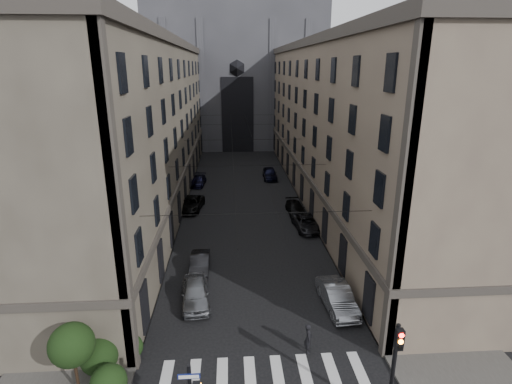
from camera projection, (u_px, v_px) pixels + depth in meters
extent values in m
cube|color=#383533|center=(160.00, 198.00, 50.23)|extent=(7.00, 80.00, 0.15)
cube|color=#383533|center=(324.00, 194.00, 51.56)|extent=(7.00, 80.00, 0.15)
cube|color=beige|center=(264.00, 377.00, 21.43)|extent=(11.00, 3.20, 0.01)
cube|color=#443E34|center=(129.00, 127.00, 47.34)|extent=(13.00, 60.00, 18.00)
cube|color=#38332D|center=(121.00, 43.00, 44.50)|extent=(13.60, 60.60, 0.90)
cube|color=#38332D|center=(133.00, 166.00, 48.79)|extent=(13.40, 60.30, 0.50)
cube|color=brown|center=(352.00, 125.00, 49.05)|extent=(13.00, 60.00, 18.00)
cube|color=#38332D|center=(358.00, 44.00, 46.20)|extent=(13.60, 60.60, 0.90)
cube|color=#38332D|center=(349.00, 163.00, 50.50)|extent=(13.40, 60.30, 0.50)
cube|color=#2D2D33|center=(236.00, 70.00, 83.47)|extent=(34.00, 22.00, 30.00)
cube|color=black|center=(238.00, 115.00, 75.38)|extent=(6.00, 0.30, 14.00)
cube|color=navy|center=(189.00, 376.00, 16.69)|extent=(0.95, 0.05, 0.24)
cylinder|color=black|center=(393.00, 373.00, 18.15)|extent=(0.20, 0.20, 5.20)
cube|color=black|center=(399.00, 339.00, 17.34)|extent=(0.34, 0.30, 1.00)
cylinder|color=#FF0C07|center=(402.00, 336.00, 17.09)|extent=(0.22, 0.05, 0.22)
cylinder|color=orange|center=(401.00, 342.00, 17.18)|extent=(0.22, 0.05, 0.22)
cylinder|color=black|center=(400.00, 348.00, 17.28)|extent=(0.22, 0.05, 0.22)
sphere|color=black|center=(109.00, 382.00, 19.67)|extent=(1.80, 1.80, 1.80)
sphere|color=black|center=(99.00, 356.00, 21.29)|extent=(2.00, 2.00, 2.00)
sphere|color=black|center=(130.00, 347.00, 22.42)|extent=(1.40, 1.40, 1.40)
cylinder|color=black|center=(76.00, 372.00, 19.95)|extent=(0.16, 0.16, 2.40)
sphere|color=black|center=(72.00, 345.00, 19.47)|extent=(2.20, 2.20, 2.20)
cylinder|color=black|center=(258.00, 213.00, 23.92)|extent=(14.00, 0.03, 0.03)
cylinder|color=black|center=(248.00, 166.00, 35.33)|extent=(14.00, 0.03, 0.03)
cylinder|color=black|center=(243.00, 140.00, 47.70)|extent=(14.00, 0.03, 0.03)
cylinder|color=black|center=(240.00, 124.00, 60.06)|extent=(14.00, 0.03, 0.03)
cylinder|color=black|center=(238.00, 115.00, 71.47)|extent=(14.00, 0.03, 0.03)
cylinder|color=black|center=(232.00, 142.00, 48.69)|extent=(0.03, 60.00, 0.03)
cylinder|color=black|center=(253.00, 141.00, 48.85)|extent=(0.03, 60.00, 0.03)
imported|color=slate|center=(195.00, 293.00, 27.88)|extent=(2.41, 4.95, 1.63)
imported|color=black|center=(200.00, 264.00, 32.18)|extent=(1.49, 4.26, 1.40)
imported|color=black|center=(191.00, 204.00, 46.01)|extent=(3.10, 5.55, 1.47)
imported|color=black|center=(198.00, 181.00, 55.56)|extent=(2.24, 4.63, 1.30)
imported|color=gray|center=(337.00, 297.00, 27.33)|extent=(2.06, 5.04, 1.62)
imported|color=black|center=(306.00, 223.00, 40.55)|extent=(2.62, 5.03, 1.35)
imported|color=black|center=(296.00, 208.00, 44.78)|extent=(2.06, 4.62, 1.32)
imported|color=black|center=(270.00, 173.00, 58.69)|extent=(1.98, 4.86, 1.65)
imported|color=black|center=(308.00, 338.00, 23.07)|extent=(0.53, 0.73, 1.84)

